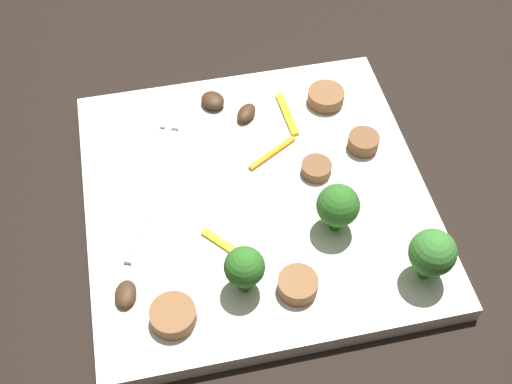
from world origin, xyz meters
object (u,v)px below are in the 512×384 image
at_px(broccoli_floret_1, 244,268).
at_px(mushroom_1, 213,100).
at_px(sausage_slice_3, 363,142).
at_px(fork, 159,162).
at_px(sausage_slice_4, 173,315).
at_px(broccoli_floret_0, 432,253).
at_px(sausage_slice_0, 316,168).
at_px(sausage_slice_1, 298,285).
at_px(mushroom_0, 246,113).
at_px(pepper_strip_1, 272,153).
at_px(mushroom_2, 126,294).
at_px(pepper_strip_0, 225,245).
at_px(sausage_slice_2, 326,97).
at_px(broccoli_floret_2, 338,206).
at_px(plate, 256,198).
at_px(pepper_strip_2, 287,114).

xyz_separation_m(broccoli_floret_1, mushroom_1, (0.20, -0.01, -0.02)).
distance_m(broccoli_floret_1, sausage_slice_3, 0.18).
relative_size(fork, sausage_slice_4, 4.99).
bearing_deg(broccoli_floret_0, sausage_slice_0, 25.61).
xyz_separation_m(sausage_slice_0, sausage_slice_1, (-0.11, 0.04, 0.00)).
bearing_deg(mushroom_0, pepper_strip_1, -165.23).
bearing_deg(pepper_strip_1, sausage_slice_1, 175.38).
bearing_deg(pepper_strip_1, mushroom_0, 14.77).
xyz_separation_m(broccoli_floret_0, mushroom_1, (0.22, 0.13, -0.03)).
relative_size(broccoli_floret_1, mushroom_0, 1.85).
relative_size(mushroom_1, pepper_strip_1, 0.45).
xyz_separation_m(sausage_slice_0, mushroom_2, (-0.09, 0.17, -0.00)).
relative_size(mushroom_1, mushroom_2, 1.00).
distance_m(sausage_slice_0, mushroom_2, 0.19).
bearing_deg(broccoli_floret_1, pepper_strip_0, 12.33).
relative_size(sausage_slice_2, pepper_strip_0, 0.75).
relative_size(sausage_slice_2, pepper_strip_1, 0.65).
relative_size(broccoli_floret_2, mushroom_0, 1.93).
bearing_deg(sausage_slice_0, mushroom_0, 30.66).
height_order(plate, fork, fork).
height_order(sausage_slice_1, sausage_slice_2, same).
distance_m(fork, pepper_strip_0, 0.11).
relative_size(plate, sausage_slice_3, 10.43).
distance_m(broccoli_floret_0, pepper_strip_1, 0.17).
bearing_deg(mushroom_1, plate, -170.51).
xyz_separation_m(mushroom_1, pepper_strip_2, (-0.03, -0.07, -0.00)).
height_order(broccoli_floret_2, sausage_slice_0, broccoli_floret_2).
relative_size(sausage_slice_4, mushroom_0, 1.42).
height_order(sausage_slice_1, pepper_strip_2, sausage_slice_1).
xyz_separation_m(sausage_slice_3, mushroom_0, (0.06, 0.09, -0.00)).
height_order(sausage_slice_4, pepper_strip_1, sausage_slice_4).
bearing_deg(mushroom_0, broccoli_floret_0, -152.31).
xyz_separation_m(sausage_slice_2, pepper_strip_1, (-0.05, 0.06, -0.00)).
relative_size(broccoli_floret_0, pepper_strip_1, 0.96).
bearing_deg(sausage_slice_4, sausage_slice_3, -54.74).
relative_size(plate, pepper_strip_0, 6.34).
xyz_separation_m(broccoli_floret_2, mushroom_2, (-0.03, 0.17, -0.02)).
bearing_deg(sausage_slice_3, sausage_slice_4, 125.26).
bearing_deg(sausage_slice_1, mushroom_0, 0.70).
xyz_separation_m(sausage_slice_0, pepper_strip_2, (0.07, 0.01, -0.00)).
distance_m(plate, pepper_strip_1, 0.05).
xyz_separation_m(broccoli_floret_1, broccoli_floret_2, (0.04, -0.08, 0.00)).
xyz_separation_m(sausage_slice_1, pepper_strip_0, (0.05, 0.05, -0.01)).
xyz_separation_m(sausage_slice_3, mushroom_1, (0.08, 0.12, -0.00)).
distance_m(broccoli_floret_2, sausage_slice_2, 0.14).
bearing_deg(mushroom_0, broccoli_floret_2, -161.20).
xyz_separation_m(sausage_slice_2, pepper_strip_2, (-0.01, 0.04, -0.00)).
bearing_deg(sausage_slice_0, broccoli_floret_1, 139.65).
xyz_separation_m(broccoli_floret_0, mushroom_2, (0.03, 0.23, -0.03)).
xyz_separation_m(plate, sausage_slice_3, (0.03, -0.10, 0.02)).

